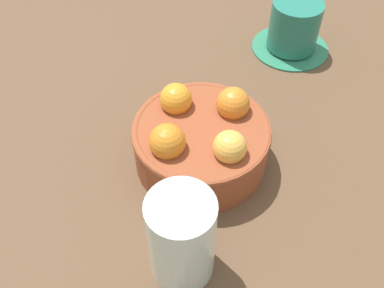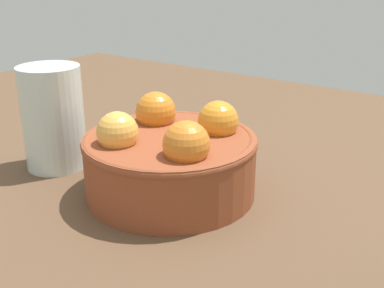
{
  "view_description": "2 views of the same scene",
  "coord_description": "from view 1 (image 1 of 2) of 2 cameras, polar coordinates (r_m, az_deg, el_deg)",
  "views": [
    {
      "loc": [
        33.85,
        8.93,
        42.89
      ],
      "look_at": [
        0.74,
        -0.92,
        3.49
      ],
      "focal_mm": 40.58,
      "sensor_mm": 36.0,
      "label": 1
    },
    {
      "loc": [
        -26.54,
        33.2,
        21.43
      ],
      "look_at": [
        -1.17,
        -1.97,
        4.77
      ],
      "focal_mm": 44.9,
      "sensor_mm": 36.0,
      "label": 2
    }
  ],
  "objects": [
    {
      "name": "water_glass",
      "position": [
        0.43,
        -1.38,
        -12.28
      ],
      "size": [
        6.59,
        6.59,
        11.18
      ],
      "primitive_type": "cylinder",
      "color": "silver",
      "rests_on": "ground_plane"
    },
    {
      "name": "terracotta_bowl",
      "position": [
        0.53,
        1.18,
        0.56
      ],
      "size": [
        16.63,
        16.63,
        8.95
      ],
      "color": "brown",
      "rests_on": "ground_plane"
    },
    {
      "name": "ground_plane",
      "position": [
        0.57,
        1.11,
        -3.0
      ],
      "size": [
        123.46,
        98.86,
        3.02
      ],
      "primitive_type": "cube",
      "color": "brown"
    },
    {
      "name": "coffee_cup",
      "position": [
        0.72,
        13.21,
        14.52
      ],
      "size": [
        12.32,
        12.32,
        8.19
      ],
      "color": "#2D7A5A",
      "rests_on": "ground_plane"
    }
  ]
}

